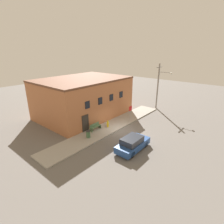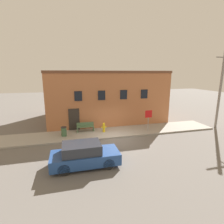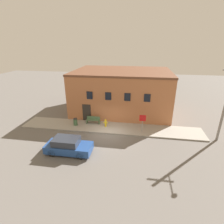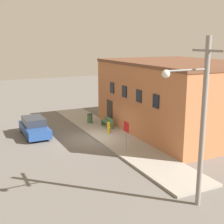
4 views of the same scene
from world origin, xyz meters
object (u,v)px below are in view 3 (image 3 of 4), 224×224
Objects in this scene: stop_sign at (143,120)px; bench at (93,120)px; parked_car at (68,146)px; trash_bin at (75,122)px; fire_hydrant at (106,123)px.

stop_sign is 5.93m from bench.
trash_bin is at bearing 103.49° from parked_car.
trash_bin is (-1.92, -0.81, -0.00)m from bench.
fire_hydrant is 4.24m from stop_sign.
trash_bin is 0.20× the size of parked_car.
stop_sign is 2.40× the size of trash_bin.
parked_car reaches higher than bench.
fire_hydrant is at bearing 66.67° from parked_car.
bench is at bearing 22.99° from trash_bin.
bench is (-1.62, 0.65, -0.03)m from fire_hydrant.
fire_hydrant is 5.80m from parked_car.
fire_hydrant is 0.22× the size of parked_car.
fire_hydrant is 0.57× the size of bench.
bench is 6.02m from parked_car.
stop_sign is at bearing 36.15° from parked_car.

